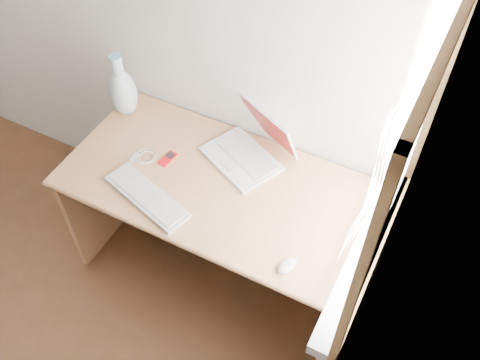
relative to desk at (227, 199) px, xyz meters
The scene contains 9 objects.
window 1.07m from the desk, 12.45° to the right, with size 0.11×0.99×1.10m.
desk is the anchor object (origin of this frame).
laptop 0.31m from the desk, 76.90° to the left, with size 0.42×0.43×0.24m.
external_keyboard 0.45m from the desk, 126.98° to the right, with size 0.46×0.25×0.02m.
mouse 0.63m from the desk, 36.80° to the right, with size 0.06×0.09×0.03m, color white.
ipod 0.36m from the desk, 165.99° to the right, with size 0.05×0.10×0.01m.
cable_coil 0.45m from the desk, 165.30° to the right, with size 0.10×0.10×0.01m, color silver.
remote 0.50m from the desk, 161.71° to the right, with size 0.03×0.07×0.01m, color silver.
vase 0.74m from the desk, behind, with size 0.14×0.14×0.36m.
Camera 1 is at (1.79, 0.03, 2.63)m, focal length 40.00 mm.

